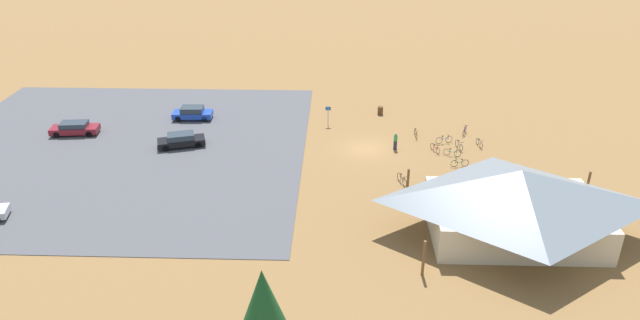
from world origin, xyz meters
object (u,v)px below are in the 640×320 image
object	(u,v)px
bicycle_red_mid_cluster	(435,148)
bicycle_purple_by_bin	(465,131)
bicycle_blue_yard_right	(444,140)
bicycle_orange_lone_west	(473,173)
bicycle_teal_yard_center	(452,153)
car_maroon_far_end	(75,128)
trash_bin	(380,111)
car_blue_inner_stall	(192,113)
bicycle_white_edge_north	(479,143)
visitor_at_bikes	(395,141)
bicycle_yellow_back_row	(416,134)
bike_pavilion	(517,199)
bicycle_silver_edge_south	(459,145)
pine_west	(264,313)
car_black_near_entry	(181,140)
lot_sign	(328,113)
bicycle_green_trailside	(460,163)
bicycle_black_yard_front	(402,179)

from	to	relation	value
bicycle_red_mid_cluster	bicycle_purple_by_bin	size ratio (longest dim) A/B	0.95
bicycle_red_mid_cluster	bicycle_blue_yard_right	bearing A→B (deg)	-120.61
bicycle_orange_lone_west	bicycle_teal_yard_center	bearing A→B (deg)	-76.11
bicycle_teal_yard_center	car_maroon_far_end	xyz separation A→B (m)	(37.75, -3.80, 0.36)
trash_bin	car_blue_inner_stall	size ratio (longest dim) A/B	0.21
bicycle_teal_yard_center	bicycle_purple_by_bin	xyz separation A→B (m)	(-2.14, -5.18, 0.04)
bicycle_white_edge_north	visitor_at_bikes	size ratio (longest dim) A/B	0.92
bicycle_yellow_back_row	visitor_at_bikes	bearing A→B (deg)	52.51
bicycle_blue_yard_right	bike_pavilion	bearing A→B (deg)	98.74
bicycle_yellow_back_row	bicycle_blue_yard_right	xyz separation A→B (m)	(-2.63, 1.44, 0.00)
bicycle_white_edge_north	bicycle_silver_edge_south	world-z (taller)	bicycle_silver_edge_south
pine_west	bicycle_red_mid_cluster	size ratio (longest dim) A/B	4.97
bicycle_yellow_back_row	car_maroon_far_end	world-z (taller)	car_maroon_far_end
bicycle_blue_yard_right	car_maroon_far_end	bearing A→B (deg)	-1.41
bicycle_blue_yard_right	bicycle_silver_edge_south	bearing A→B (deg)	134.98
bicycle_blue_yard_right	car_black_near_entry	distance (m)	25.88
bicycle_yellow_back_row	car_blue_inner_stall	world-z (taller)	car_blue_inner_stall
trash_bin	lot_sign	distance (m)	6.71
bicycle_teal_yard_center	car_maroon_far_end	world-z (taller)	car_maroon_far_end
lot_sign	visitor_at_bikes	size ratio (longest dim) A/B	1.24
bike_pavilion	bicycle_red_mid_cluster	bearing A→B (deg)	-75.60
lot_sign	bicycle_green_trailside	distance (m)	15.43
bike_pavilion	car_black_near_entry	bearing A→B (deg)	-27.14
bicycle_red_mid_cluster	bicycle_white_edge_north	bearing A→B (deg)	-163.81
bicycle_red_mid_cluster	bicycle_black_yard_front	size ratio (longest dim) A/B	0.90
bicycle_white_edge_north	bicycle_green_trailside	world-z (taller)	bicycle_green_trailside
bicycle_black_yard_front	bicycle_yellow_back_row	world-z (taller)	bicycle_black_yard_front
bicycle_black_yard_front	visitor_at_bikes	bearing A→B (deg)	-89.91
car_maroon_far_end	bicycle_silver_edge_south	bearing A→B (deg)	176.79
bicycle_black_yard_front	car_blue_inner_stall	distance (m)	25.55
visitor_at_bikes	car_maroon_far_end	bearing A→B (deg)	-4.46
visitor_at_bikes	bicycle_orange_lone_west	bearing A→B (deg)	138.70
bicycle_teal_yard_center	visitor_at_bikes	bearing A→B (deg)	-13.43
bicycle_teal_yard_center	bicycle_green_trailside	bearing A→B (deg)	97.50
lot_sign	bicycle_blue_yard_right	world-z (taller)	lot_sign
lot_sign	bicycle_orange_lone_west	bearing A→B (deg)	138.59
bicycle_silver_edge_south	trash_bin	bearing A→B (deg)	-51.24
lot_sign	bicycle_teal_yard_center	bearing A→B (deg)	149.10
bicycle_white_edge_north	bicycle_purple_by_bin	xyz separation A→B (m)	(0.88, -2.96, 0.03)
bike_pavilion	bicycle_black_yard_front	bearing A→B (deg)	-45.63
car_black_near_entry	bicycle_yellow_back_row	bearing A→B (deg)	-172.45
visitor_at_bikes	bicycle_teal_yard_center	bearing A→B (deg)	166.57
bicycle_blue_yard_right	bicycle_green_trailside	distance (m)	5.15
pine_west	bicycle_black_yard_front	size ratio (longest dim) A/B	4.49
bike_pavilion	bicycle_teal_yard_center	bearing A→B (deg)	-80.71
bicycle_black_yard_front	bicycle_orange_lone_west	size ratio (longest dim) A/B	1.28
pine_west	bicycle_silver_edge_south	size ratio (longest dim) A/B	4.46
trash_bin	bicycle_blue_yard_right	world-z (taller)	trash_bin
pine_west	bicycle_red_mid_cluster	xyz separation A→B (m)	(-12.83, -29.35, -4.75)
bicycle_yellow_back_row	bicycle_purple_by_bin	bearing A→B (deg)	-170.35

